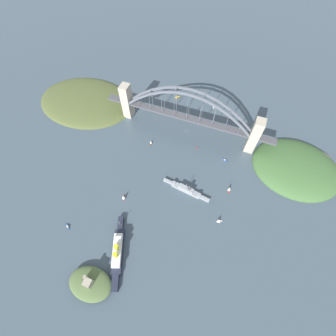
{
  "coord_description": "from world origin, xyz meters",
  "views": [
    {
      "loc": [
        -59.96,
        236.28,
        275.09
      ],
      "look_at": [
        0.0,
        78.69,
        8.0
      ],
      "focal_mm": 24.83,
      "sensor_mm": 36.0,
      "label": 1
    }
  ],
  "objects_px": {
    "naval_cruiser": "(186,190)",
    "seaplane_taxiing_near_bridge": "(213,107)",
    "harbor_arch_bridge": "(187,117)",
    "channel_marker_buoy": "(197,148)",
    "small_boat_0": "(225,160)",
    "ocean_liner": "(118,251)",
    "small_boat_2": "(68,226)",
    "fort_island_mid_harbor": "(90,284)",
    "small_boat_5": "(229,189)",
    "small_boat_4": "(219,221)",
    "seaplane_second_in_formation": "(177,97)",
    "small_boat_1": "(123,197)",
    "small_boat_3": "(151,142)"
  },
  "relations": [
    {
      "from": "small_boat_1",
      "to": "small_boat_4",
      "type": "height_order",
      "value": "small_boat_1"
    },
    {
      "from": "ocean_liner",
      "to": "small_boat_0",
      "type": "distance_m",
      "value": 187.11
    },
    {
      "from": "harbor_arch_bridge",
      "to": "small_boat_0",
      "type": "height_order",
      "value": "harbor_arch_bridge"
    },
    {
      "from": "channel_marker_buoy",
      "to": "small_boat_5",
      "type": "bearing_deg",
      "value": 139.13
    },
    {
      "from": "channel_marker_buoy",
      "to": "seaplane_taxiing_near_bridge",
      "type": "bearing_deg",
      "value": -90.56
    },
    {
      "from": "seaplane_second_in_formation",
      "to": "naval_cruiser",
      "type": "bearing_deg",
      "value": 113.53
    },
    {
      "from": "harbor_arch_bridge",
      "to": "ocean_liner",
      "type": "distance_m",
      "value": 202.53
    },
    {
      "from": "seaplane_taxiing_near_bridge",
      "to": "small_boat_0",
      "type": "height_order",
      "value": "seaplane_taxiing_near_bridge"
    },
    {
      "from": "seaplane_second_in_formation",
      "to": "small_boat_1",
      "type": "height_order",
      "value": "small_boat_1"
    },
    {
      "from": "small_boat_0",
      "to": "channel_marker_buoy",
      "type": "bearing_deg",
      "value": -9.55
    },
    {
      "from": "naval_cruiser",
      "to": "channel_marker_buoy",
      "type": "height_order",
      "value": "naval_cruiser"
    },
    {
      "from": "small_boat_2",
      "to": "small_boat_4",
      "type": "relative_size",
      "value": 1.11
    },
    {
      "from": "seaplane_taxiing_near_bridge",
      "to": "small_boat_2",
      "type": "bearing_deg",
      "value": 66.76
    },
    {
      "from": "harbor_arch_bridge",
      "to": "naval_cruiser",
      "type": "bearing_deg",
      "value": 108.72
    },
    {
      "from": "small_boat_2",
      "to": "harbor_arch_bridge",
      "type": "bearing_deg",
      "value": -113.55
    },
    {
      "from": "naval_cruiser",
      "to": "channel_marker_buoy",
      "type": "distance_m",
      "value": 73.14
    },
    {
      "from": "naval_cruiser",
      "to": "seaplane_taxiing_near_bridge",
      "type": "height_order",
      "value": "naval_cruiser"
    },
    {
      "from": "seaplane_taxiing_near_bridge",
      "to": "small_boat_4",
      "type": "xyz_separation_m",
      "value": [
        -56.92,
        189.53,
        1.52
      ]
    },
    {
      "from": "small_boat_5",
      "to": "naval_cruiser",
      "type": "bearing_deg",
      "value": 21.69
    },
    {
      "from": "small_boat_3",
      "to": "channel_marker_buoy",
      "type": "bearing_deg",
      "value": -166.13
    },
    {
      "from": "fort_island_mid_harbor",
      "to": "seaplane_taxiing_near_bridge",
      "type": "relative_size",
      "value": 5.21
    },
    {
      "from": "naval_cruiser",
      "to": "small_boat_5",
      "type": "height_order",
      "value": "naval_cruiser"
    },
    {
      "from": "small_boat_2",
      "to": "small_boat_4",
      "type": "distance_m",
      "value": 183.25
    },
    {
      "from": "seaplane_taxiing_near_bridge",
      "to": "ocean_liner",
      "type": "bearing_deg",
      "value": 81.24
    },
    {
      "from": "small_boat_4",
      "to": "channel_marker_buoy",
      "type": "relative_size",
      "value": 2.63
    },
    {
      "from": "ocean_liner",
      "to": "naval_cruiser",
      "type": "distance_m",
      "value": 112.39
    },
    {
      "from": "small_boat_0",
      "to": "channel_marker_buoy",
      "type": "distance_m",
      "value": 44.73
    },
    {
      "from": "fort_island_mid_harbor",
      "to": "seaplane_second_in_formation",
      "type": "bearing_deg",
      "value": -87.77
    },
    {
      "from": "small_boat_5",
      "to": "small_boat_4",
      "type": "bearing_deg",
      "value": 87.36
    },
    {
      "from": "harbor_arch_bridge",
      "to": "channel_marker_buoy",
      "type": "relative_size",
      "value": 92.79
    },
    {
      "from": "harbor_arch_bridge",
      "to": "seaplane_taxiing_near_bridge",
      "type": "height_order",
      "value": "harbor_arch_bridge"
    },
    {
      "from": "small_boat_1",
      "to": "small_boat_3",
      "type": "distance_m",
      "value": 95.55
    },
    {
      "from": "small_boat_5",
      "to": "ocean_liner",
      "type": "bearing_deg",
      "value": 50.82
    },
    {
      "from": "small_boat_3",
      "to": "small_boat_4",
      "type": "distance_m",
      "value": 149.41
    },
    {
      "from": "small_boat_4",
      "to": "channel_marker_buoy",
      "type": "xyz_separation_m",
      "value": [
        57.81,
        -98.61,
        -2.33
      ]
    },
    {
      "from": "fort_island_mid_harbor",
      "to": "small_boat_5",
      "type": "height_order",
      "value": "fort_island_mid_harbor"
    },
    {
      "from": "seaplane_taxiing_near_bridge",
      "to": "small_boat_5",
      "type": "distance_m",
      "value": 154.56
    },
    {
      "from": "harbor_arch_bridge",
      "to": "channel_marker_buoy",
      "type": "distance_m",
      "value": 47.23
    },
    {
      "from": "naval_cruiser",
      "to": "small_boat_3",
      "type": "bearing_deg",
      "value": -36.95
    },
    {
      "from": "harbor_arch_bridge",
      "to": "seaplane_taxiing_near_bridge",
      "type": "relative_size",
      "value": 28.25
    },
    {
      "from": "fort_island_mid_harbor",
      "to": "small_boat_0",
      "type": "bearing_deg",
      "value": -114.9
    },
    {
      "from": "ocean_liner",
      "to": "small_boat_2",
      "type": "relative_size",
      "value": 9.67
    },
    {
      "from": "small_boat_4",
      "to": "channel_marker_buoy",
      "type": "bearing_deg",
      "value": -59.62
    },
    {
      "from": "seaplane_taxiing_near_bridge",
      "to": "small_boat_0",
      "type": "relative_size",
      "value": 1.21
    },
    {
      "from": "fort_island_mid_harbor",
      "to": "harbor_arch_bridge",
      "type": "bearing_deg",
      "value": -96.18
    },
    {
      "from": "small_boat_3",
      "to": "harbor_arch_bridge",
      "type": "bearing_deg",
      "value": -134.21
    },
    {
      "from": "fort_island_mid_harbor",
      "to": "small_boat_5",
      "type": "distance_m",
      "value": 196.84
    },
    {
      "from": "small_boat_5",
      "to": "seaplane_taxiing_near_bridge",
      "type": "bearing_deg",
      "value": -67.53
    },
    {
      "from": "fort_island_mid_harbor",
      "to": "small_boat_4",
      "type": "distance_m",
      "value": 159.1
    },
    {
      "from": "seaplane_second_in_formation",
      "to": "small_boat_3",
      "type": "relative_size",
      "value": 1.34
    }
  ]
}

